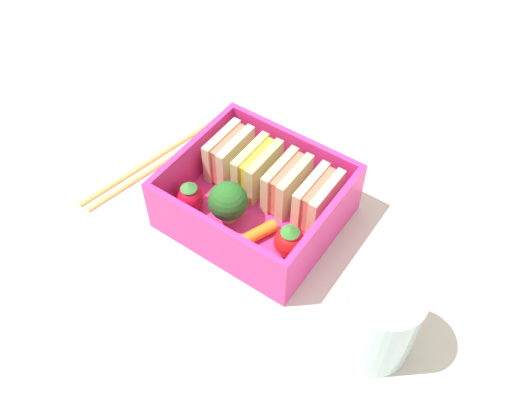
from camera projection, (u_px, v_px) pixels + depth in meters
The scene contains 13 objects.
ground_plane at pixel (256, 223), 57.00cm from camera, with size 120.00×120.00×2.00cm, color beige.
bento_tray at pixel (256, 213), 55.77cm from camera, with size 15.52×13.70×1.20cm, color #E93189.
bento_rim at pixel (256, 193), 53.43cm from camera, with size 15.52×13.70×4.90cm.
sandwich_left at pixel (229, 154), 56.83cm from camera, with size 2.54×5.35×4.66cm.
sandwich_center_left at pixel (257, 169), 55.57cm from camera, with size 2.54×5.35×4.66cm.
sandwich_center at pixel (287, 184), 54.30cm from camera, with size 2.54×5.35×4.66cm.
sandwich_center_right at pixel (318, 200), 53.04cm from camera, with size 2.54×5.35×4.66cm.
strawberry_far_left at pixel (190, 197), 54.38cm from camera, with size 2.70×2.70×3.30cm.
broccoli_floret at pixel (228, 202), 52.55cm from camera, with size 3.75×3.75×4.54cm.
carrot_stick_far_left at pixel (258, 234), 52.65cm from camera, with size 1.21×1.21×3.77cm, color orange.
strawberry_left at pixel (290, 241), 50.91cm from camera, with size 2.89×2.89×3.49cm.
chopstick_pair at pixel (156, 160), 60.68cm from camera, with size 5.33×18.41×0.70cm.
drinking_glass at pixel (380, 321), 44.46cm from camera, with size 5.88×5.88×8.03cm, color silver.
Camera 1 is at (19.95, -28.50, 44.21)cm, focal length 40.00 mm.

